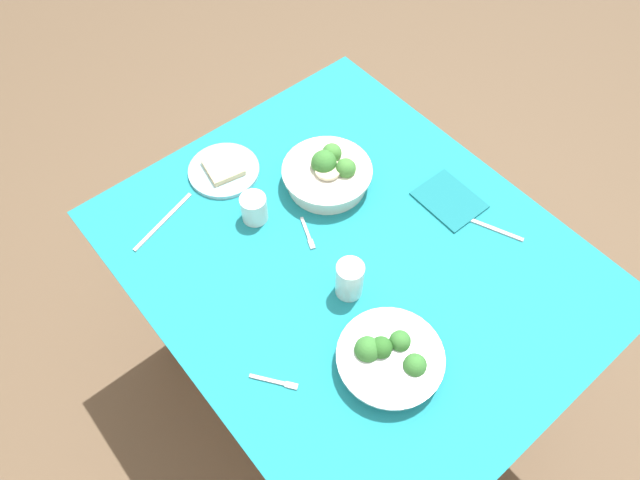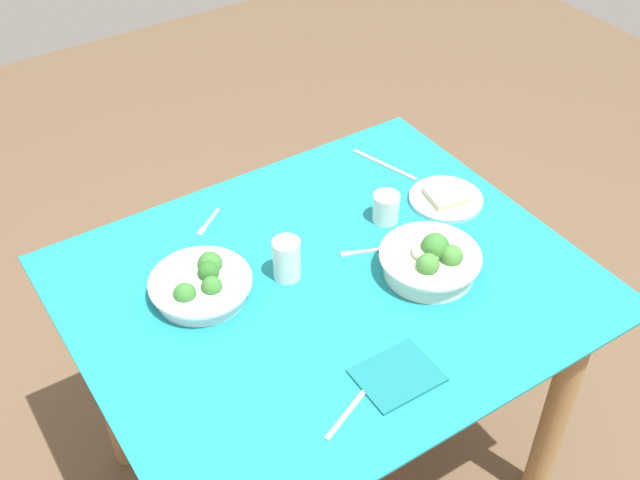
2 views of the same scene
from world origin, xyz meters
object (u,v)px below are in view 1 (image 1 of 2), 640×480
(fork_by_near_bowl, at_px, (276,382))
(fork_by_far_bowl, at_px, (308,235))
(water_glass_center, at_px, (254,208))
(napkin_folded_upper, at_px, (449,200))
(broccoli_bowl_far, at_px, (389,358))
(water_glass_side, at_px, (350,279))
(broccoli_bowl_near, at_px, (328,174))
(bread_side_plate, at_px, (224,170))
(table_knife_right, at_px, (163,221))
(table_knife_left, at_px, (487,226))

(fork_by_near_bowl, bearing_deg, fork_by_far_bowl, 94.34)
(water_glass_center, distance_m, fork_by_far_bowl, 0.15)
(fork_by_near_bowl, relative_size, napkin_folded_upper, 0.57)
(broccoli_bowl_far, relative_size, water_glass_side, 2.25)
(broccoli_bowl_near, height_order, water_glass_center, broccoli_bowl_near)
(water_glass_side, bearing_deg, bread_side_plate, 1.93)
(water_glass_side, distance_m, fork_by_far_bowl, 0.19)
(bread_side_plate, relative_size, table_knife_right, 0.90)
(bread_side_plate, bearing_deg, fork_by_near_bowl, 155.67)
(water_glass_side, relative_size, fork_by_near_bowl, 1.11)
(broccoli_bowl_near, bearing_deg, broccoli_bowl_far, 154.33)
(napkin_folded_upper, bearing_deg, broccoli_bowl_far, 117.41)
(table_knife_right, distance_m, napkin_folded_upper, 0.75)
(fork_by_far_bowl, bearing_deg, table_knife_left, 75.48)
(water_glass_side, relative_size, fork_by_far_bowl, 1.08)
(broccoli_bowl_near, xyz_separation_m, napkin_folded_upper, (-0.25, -0.21, -0.03))
(table_knife_left, height_order, table_knife_right, same)
(fork_by_near_bowl, relative_size, table_knife_right, 0.44)
(water_glass_center, xyz_separation_m, napkin_folded_upper, (-0.28, -0.42, -0.04))
(water_glass_center, xyz_separation_m, water_glass_side, (-0.32, -0.04, 0.01))
(water_glass_center, bearing_deg, bread_side_plate, -8.18)
(fork_by_far_bowl, height_order, fork_by_near_bowl, same)
(fork_by_near_bowl, distance_m, table_knife_left, 0.67)
(table_knife_right, bearing_deg, table_knife_left, 122.34)
(fork_by_far_bowl, xyz_separation_m, napkin_folded_upper, (-0.15, -0.35, 0.00))
(fork_by_far_bowl, xyz_separation_m, table_knife_right, (0.27, 0.26, -0.00))
(water_glass_center, relative_size, napkin_folded_upper, 0.46)
(napkin_folded_upper, bearing_deg, broccoli_bowl_near, 39.21)
(water_glass_center, xyz_separation_m, fork_by_far_bowl, (-0.13, -0.07, -0.04))
(bread_side_plate, relative_size, table_knife_left, 1.02)
(bread_side_plate, height_order, fork_by_near_bowl, bread_side_plate)
(water_glass_center, xyz_separation_m, table_knife_left, (-0.40, -0.44, -0.04))
(fork_by_far_bowl, relative_size, napkin_folded_upper, 0.59)
(bread_side_plate, bearing_deg, table_knife_right, 100.07)
(broccoli_bowl_far, xyz_separation_m, fork_by_near_bowl, (0.12, 0.22, -0.03))
(broccoli_bowl_far, xyz_separation_m, napkin_folded_upper, (0.23, -0.44, -0.03))
(table_knife_right, bearing_deg, water_glass_center, 127.10)
(broccoli_bowl_near, bearing_deg, bread_side_plate, 42.42)
(broccoli_bowl_far, distance_m, napkin_folded_upper, 0.49)
(fork_by_far_bowl, xyz_separation_m, table_knife_left, (-0.27, -0.37, -0.00))
(fork_by_near_bowl, distance_m, table_knife_right, 0.53)
(broccoli_bowl_far, relative_size, bread_side_plate, 1.22)
(broccoli_bowl_near, height_order, fork_by_near_bowl, broccoli_bowl_near)
(water_glass_center, height_order, fork_by_near_bowl, water_glass_center)
(water_glass_side, xyz_separation_m, fork_by_far_bowl, (0.19, -0.03, -0.05))
(broccoli_bowl_near, height_order, fork_by_far_bowl, broccoli_bowl_near)
(bread_side_plate, relative_size, fork_by_far_bowl, 2.00)
(broccoli_bowl_far, distance_m, broccoli_bowl_near, 0.53)
(water_glass_center, relative_size, table_knife_left, 0.40)
(bread_side_plate, height_order, water_glass_side, water_glass_side)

